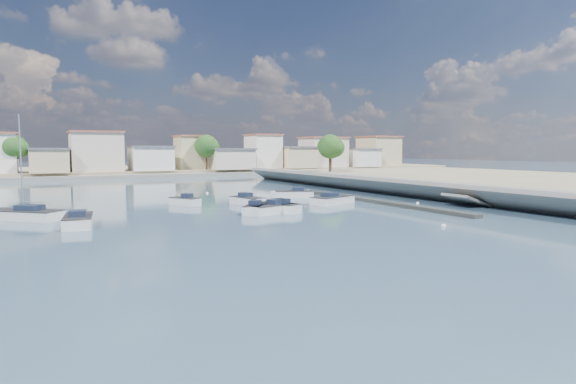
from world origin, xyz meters
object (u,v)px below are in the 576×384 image
at_px(motorboat_c, 292,194).
at_px(motorboat_g, 249,201).
at_px(motorboat_a, 276,208).
at_px(motorboat_h, 334,200).
at_px(motorboat_b, 257,209).
at_px(motorboat_d, 270,210).
at_px(sailboat, 20,215).
at_px(motorboat_e, 78,221).
at_px(motorboat_f, 183,202).

bearing_deg(motorboat_c, motorboat_g, -147.00).
relative_size(motorboat_a, motorboat_h, 0.83).
distance_m(motorboat_b, motorboat_d, 1.29).
xyz_separation_m(motorboat_g, sailboat, (-21.35, -1.11, 0.03)).
bearing_deg(motorboat_b, motorboat_e, -179.07).
bearing_deg(motorboat_a, motorboat_b, -171.59).
bearing_deg(motorboat_h, motorboat_a, -159.94).
bearing_deg(motorboat_e, sailboat, 125.51).
bearing_deg(motorboat_e, motorboat_c, 25.44).
bearing_deg(motorboat_e, motorboat_f, 41.84).
xyz_separation_m(motorboat_b, motorboat_d, (0.99, -0.83, -0.00)).
relative_size(motorboat_a, motorboat_c, 0.97).
bearing_deg(motorboat_b, motorboat_c, 49.69).
relative_size(motorboat_g, sailboat, 0.56).
distance_m(motorboat_g, sailboat, 21.38).
bearing_deg(motorboat_b, motorboat_g, 72.73).
bearing_deg(motorboat_b, motorboat_d, -39.87).
xyz_separation_m(motorboat_d, motorboat_h, (9.80, 4.31, 0.00)).
relative_size(motorboat_b, motorboat_f, 1.05).
bearing_deg(motorboat_d, motorboat_c, 54.51).
xyz_separation_m(motorboat_a, motorboat_c, (7.83, 11.40, 0.00)).
distance_m(motorboat_b, motorboat_h, 11.34).
bearing_deg(motorboat_h, motorboat_e, -171.84).
height_order(motorboat_c, motorboat_f, same).
bearing_deg(motorboat_e, motorboat_h, 8.16).
bearing_deg(motorboat_c, motorboat_h, -84.09).
xyz_separation_m(motorboat_b, motorboat_g, (2.05, 6.59, 0.00)).
distance_m(motorboat_a, motorboat_c, 13.84).
distance_m(motorboat_f, motorboat_g, 6.97).
distance_m(motorboat_c, motorboat_d, 15.41).
bearing_deg(motorboat_c, motorboat_a, -124.49).
relative_size(motorboat_d, motorboat_h, 0.90).
xyz_separation_m(motorboat_d, sailboat, (-20.29, 6.31, 0.03)).
height_order(motorboat_a, motorboat_h, same).
bearing_deg(sailboat, motorboat_g, 2.97).
bearing_deg(motorboat_d, motorboat_e, 177.94).
relative_size(motorboat_a, motorboat_b, 1.30).
bearing_deg(motorboat_h, motorboat_b, -162.11).
relative_size(motorboat_e, motorboat_f, 1.57).
bearing_deg(motorboat_f, motorboat_d, -63.20).
height_order(motorboat_a, motorboat_b, same).
bearing_deg(motorboat_h, motorboat_d, -156.25).
relative_size(motorboat_d, motorboat_f, 1.48).
bearing_deg(motorboat_d, motorboat_g, 81.89).
bearing_deg(sailboat, motorboat_b, -15.86).
bearing_deg(motorboat_d, motorboat_h, 23.75).
relative_size(motorboat_h, sailboat, 0.67).
distance_m(motorboat_a, motorboat_f, 11.22).
relative_size(motorboat_e, motorboat_g, 1.15).
xyz_separation_m(motorboat_d, motorboat_e, (-16.20, 0.58, 0.00)).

